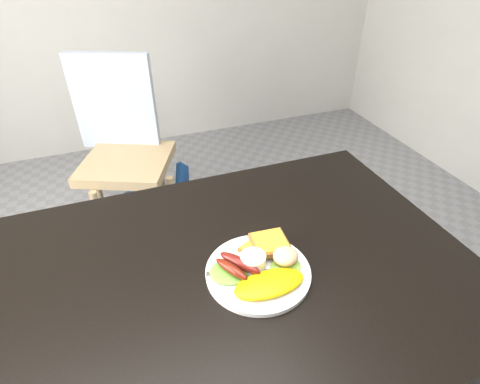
% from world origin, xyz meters
% --- Properties ---
extents(dining_table, '(1.20, 0.80, 0.04)m').
position_xyz_m(dining_table, '(0.00, 0.00, 0.73)').
color(dining_table, black).
rests_on(dining_table, ground).
extents(dining_chair, '(0.54, 0.54, 0.05)m').
position_xyz_m(dining_chair, '(-0.14, 1.12, 0.45)').
color(dining_chair, tan).
rests_on(dining_chair, ground).
extents(person, '(0.64, 0.53, 1.52)m').
position_xyz_m(person, '(-0.24, 0.68, 0.76)').
color(person, navy).
rests_on(person, ground).
extents(plate, '(0.24, 0.24, 0.01)m').
position_xyz_m(plate, '(0.07, -0.04, 0.76)').
color(plate, white).
rests_on(plate, dining_table).
extents(lettuce_left, '(0.11, 0.11, 0.01)m').
position_xyz_m(lettuce_left, '(0.01, -0.02, 0.77)').
color(lettuce_left, '#44951F').
rests_on(lettuce_left, plate).
extents(lettuce_right, '(0.08, 0.08, 0.01)m').
position_xyz_m(lettuce_right, '(0.14, -0.05, 0.77)').
color(lettuce_right, '#639823').
rests_on(lettuce_right, plate).
extents(omelette, '(0.16, 0.08, 0.02)m').
position_xyz_m(omelette, '(0.08, -0.09, 0.77)').
color(omelette, '#EDB30D').
rests_on(omelette, plate).
extents(sausage_a, '(0.06, 0.09, 0.02)m').
position_xyz_m(sausage_a, '(0.01, -0.03, 0.78)').
color(sausage_a, '#622A11').
rests_on(sausage_a, lettuce_left).
extents(sausage_b, '(0.09, 0.11, 0.03)m').
position_xyz_m(sausage_b, '(0.04, -0.02, 0.78)').
color(sausage_b, '#5E1E15').
rests_on(sausage_b, lettuce_left).
extents(ramekin, '(0.06, 0.06, 0.03)m').
position_xyz_m(ramekin, '(0.07, -0.02, 0.78)').
color(ramekin, white).
rests_on(ramekin, plate).
extents(toast_a, '(0.09, 0.09, 0.01)m').
position_xyz_m(toast_a, '(0.09, 0.02, 0.77)').
color(toast_a, brown).
rests_on(toast_a, plate).
extents(toast_b, '(0.09, 0.09, 0.01)m').
position_xyz_m(toast_b, '(0.13, 0.02, 0.78)').
color(toast_b, '#955234').
rests_on(toast_b, toast_a).
extents(potato_salad, '(0.08, 0.07, 0.03)m').
position_xyz_m(potato_salad, '(0.14, -0.04, 0.79)').
color(potato_salad, beige).
rests_on(potato_salad, lettuce_right).
extents(fork, '(0.16, 0.06, 0.00)m').
position_xyz_m(fork, '(0.03, -0.03, 0.76)').
color(fork, '#ADAFB7').
rests_on(fork, plate).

